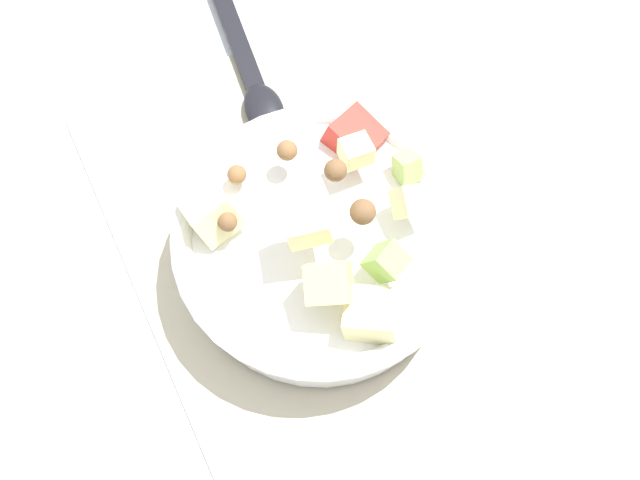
# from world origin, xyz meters

# --- Properties ---
(ground_plane) EXTENTS (2.40, 2.40, 0.00)m
(ground_plane) POSITION_xyz_m (0.00, 0.00, 0.00)
(ground_plane) COLOR silver
(placemat) EXTENTS (0.50, 0.33, 0.01)m
(placemat) POSITION_xyz_m (0.00, 0.00, 0.00)
(placemat) COLOR #BCB299
(placemat) RESTS_ON ground_plane
(salad_bowl) EXTENTS (0.24, 0.24, 0.12)m
(salad_bowl) POSITION_xyz_m (0.01, 0.01, 0.04)
(salad_bowl) COLOR white
(salad_bowl) RESTS_ON placemat
(serving_spoon) EXTENTS (0.23, 0.05, 0.01)m
(serving_spoon) POSITION_xyz_m (0.22, -0.01, 0.01)
(serving_spoon) COLOR black
(serving_spoon) RESTS_ON placemat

